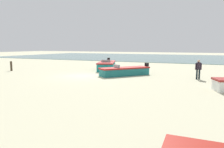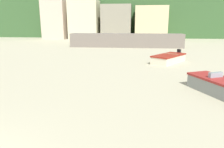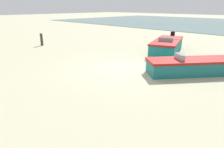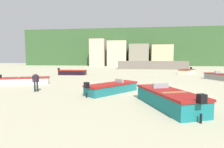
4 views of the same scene
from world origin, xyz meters
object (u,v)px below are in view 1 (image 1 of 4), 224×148
mooring_post_near_water (11,66)px  beach_walker_foreground (198,68)px  boat_teal_1 (125,71)px  boat_teal_4 (107,66)px

mooring_post_near_water → beach_walker_foreground: (-19.15, -1.94, 0.43)m
mooring_post_near_water → boat_teal_1: bearing=-172.6°
boat_teal_4 → mooring_post_near_water: bearing=9.3°
boat_teal_1 → beach_walker_foreground: size_ratio=2.82×
mooring_post_near_water → beach_walker_foreground: 19.26m
boat_teal_1 → mooring_post_near_water: size_ratio=4.32×
beach_walker_foreground → boat_teal_4: bearing=-43.8°
boat_teal_1 → mooring_post_near_water: (12.84, 1.66, 0.13)m
boat_teal_1 → mooring_post_near_water: boat_teal_1 is taller
boat_teal_1 → beach_walker_foreground: beach_walker_foreground is taller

